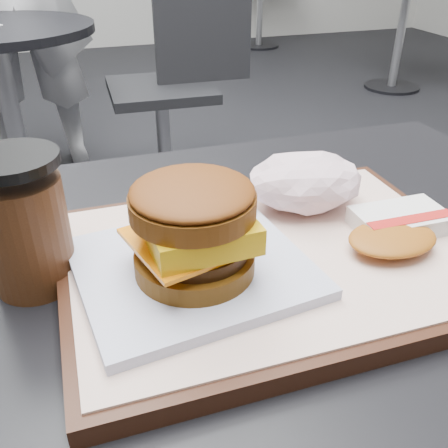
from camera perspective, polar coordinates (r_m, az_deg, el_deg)
customer_table at (r=0.61m, az=3.45°, el=-19.12°), size 0.80×0.60×0.77m
serving_tray at (r=0.47m, az=5.25°, el=-4.07°), size 0.38×0.28×0.02m
breakfast_sandwich at (r=0.41m, az=-3.50°, el=-1.63°), size 0.21×0.19×0.09m
hash_brown at (r=0.50m, az=19.15°, el=-0.43°), size 0.12×0.09×0.02m
crumpled_wrapper at (r=0.53m, az=9.35°, el=4.80°), size 0.12×0.10×0.05m
coffee_cup at (r=0.46m, az=-21.67°, el=-0.41°), size 0.08×0.08×0.12m
neighbor_table at (r=2.08m, az=-23.78°, el=14.60°), size 0.70×0.70×0.75m
neighbor_chair at (r=2.17m, az=-5.52°, el=16.48°), size 0.61×0.43×0.88m
bg_table_near at (r=3.97m, az=20.00°, el=22.28°), size 0.66×0.66×0.75m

